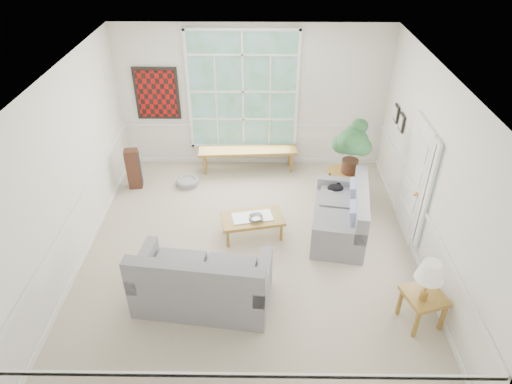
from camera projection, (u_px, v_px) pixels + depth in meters
floor at (250, 251)px, 7.68m from camera, size 5.50×6.00×0.01m
ceiling at (248, 78)px, 6.01m from camera, size 5.50×6.00×0.02m
wall_back at (253, 98)px, 9.34m from camera, size 5.50×0.02×3.00m
wall_front at (241, 339)px, 4.35m from camera, size 5.50×0.02×3.00m
wall_left at (67, 173)px, 6.87m from camera, size 0.02×6.00×3.00m
wall_right at (433, 176)px, 6.81m from camera, size 0.02×6.00×3.00m
window_back at (243, 92)px, 9.22m from camera, size 2.30×0.08×2.40m
entry_door at (413, 180)px, 7.56m from camera, size 0.08×0.90×2.10m
door_sidelight at (426, 196)px, 6.98m from camera, size 0.08×0.26×1.90m
wall_art at (157, 94)px, 9.26m from camera, size 0.90×0.06×1.10m
wall_frame_near at (401, 122)px, 8.24m from camera, size 0.04×0.26×0.32m
wall_frame_far at (396, 113)px, 8.57m from camera, size 0.04×0.26×0.32m
loveseat_right at (340, 211)px, 7.85m from camera, size 1.13×1.79×0.91m
loveseat_front at (202, 274)px, 6.47m from camera, size 2.01×1.22×1.03m
coffee_table at (252, 226)px, 7.90m from camera, size 1.15×0.78×0.39m
pewter_bowl at (256, 217)px, 7.73m from camera, size 0.37×0.37×0.07m
window_bench at (248, 160)px, 9.74m from camera, size 2.09×0.54×0.48m
end_table at (346, 184)px, 8.86m from camera, size 0.75×0.75×0.58m
houseplant at (352, 147)px, 8.37m from camera, size 0.79×0.79×1.06m
side_table at (421, 308)px, 6.28m from camera, size 0.64×0.64×0.52m
table_lamp at (428, 281)px, 5.90m from camera, size 0.51×0.51×0.64m
pet_bed at (187, 182)px, 9.34m from camera, size 0.50×0.50×0.13m
floor_speaker at (134, 169)px, 9.08m from camera, size 0.29×0.24×0.84m
cat at (335, 188)px, 8.31m from camera, size 0.30×0.22×0.14m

